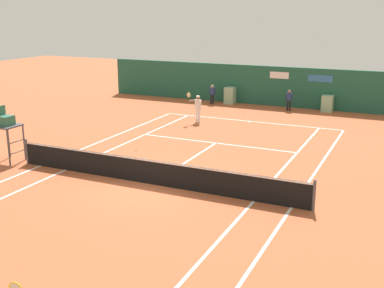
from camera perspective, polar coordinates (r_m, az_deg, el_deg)
name	(u,v)px	position (r m, az deg, el deg)	size (l,w,h in m)	color
ground_plane	(159,179)	(18.72, -3.93, -4.17)	(80.00, 80.00, 0.01)	#B25633
tennis_net	(151,171)	(18.08, -4.84, -3.21)	(12.10, 0.10, 1.07)	#4C4C51
sponsor_back_wall	(275,87)	(33.31, 9.79, 6.62)	(25.00, 1.02, 2.66)	#1E5642
umpire_chair	(6,125)	(21.94, -21.01, 2.13)	(1.00, 1.00, 2.39)	#47474C
player_on_baseline	(198,106)	(27.95, 0.65, 4.46)	(0.79, 0.63, 1.79)	white
ball_kid_right_post	(289,99)	(31.87, 11.34, 5.24)	(0.45, 0.23, 1.36)	black
ball_kid_left_post	(212,93)	(33.50, 2.40, 6.00)	(0.45, 0.20, 1.35)	black
tennis_ball_near_service_line	(84,155)	(22.11, -12.61, -1.33)	(0.07, 0.07, 0.07)	#CCE033
tennis_ball_by_sideline	(136,150)	(22.54, -6.60, -0.72)	(0.07, 0.07, 0.07)	#CCE033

